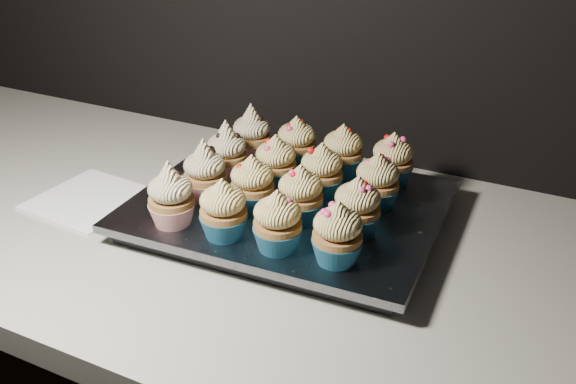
# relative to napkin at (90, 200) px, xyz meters

# --- Properties ---
(worktop) EXTENTS (2.44, 0.64, 0.04)m
(worktop) POSITION_rel_napkin_xyz_m (0.47, 0.04, -0.02)
(worktop) COLOR beige
(worktop) RESTS_ON cabinet
(napkin) EXTENTS (0.17, 0.17, 0.00)m
(napkin) POSITION_rel_napkin_xyz_m (0.00, 0.00, 0.00)
(napkin) COLOR white
(napkin) RESTS_ON worktop
(baking_tray) EXTENTS (0.41, 0.32, 0.02)m
(baking_tray) POSITION_rel_napkin_xyz_m (0.31, 0.08, 0.01)
(baking_tray) COLOR black
(baking_tray) RESTS_ON worktop
(foil_lining) EXTENTS (0.45, 0.36, 0.01)m
(foil_lining) POSITION_rel_napkin_xyz_m (0.31, 0.08, 0.03)
(foil_lining) COLOR silver
(foil_lining) RESTS_ON baking_tray
(cupcake_0) EXTENTS (0.06, 0.06, 0.10)m
(cupcake_0) POSITION_rel_napkin_xyz_m (0.19, -0.05, 0.07)
(cupcake_0) COLOR #A81E17
(cupcake_0) RESTS_ON foil_lining
(cupcake_1) EXTENTS (0.06, 0.06, 0.08)m
(cupcake_1) POSITION_rel_napkin_xyz_m (0.27, -0.04, 0.07)
(cupcake_1) COLOR #1A5B7B
(cupcake_1) RESTS_ON foil_lining
(cupcake_2) EXTENTS (0.06, 0.06, 0.08)m
(cupcake_2) POSITION_rel_napkin_xyz_m (0.35, -0.04, 0.07)
(cupcake_2) COLOR #1A5B7B
(cupcake_2) RESTS_ON foil_lining
(cupcake_3) EXTENTS (0.06, 0.06, 0.08)m
(cupcake_3) POSITION_rel_napkin_xyz_m (0.43, -0.03, 0.07)
(cupcake_3) COLOR #1A5B7B
(cupcake_3) RESTS_ON foil_lining
(cupcake_4) EXTENTS (0.06, 0.06, 0.10)m
(cupcake_4) POSITION_rel_napkin_xyz_m (0.19, 0.04, 0.07)
(cupcake_4) COLOR #A81E17
(cupcake_4) RESTS_ON foil_lining
(cupcake_5) EXTENTS (0.06, 0.06, 0.08)m
(cupcake_5) POSITION_rel_napkin_xyz_m (0.27, 0.04, 0.07)
(cupcake_5) COLOR #1A5B7B
(cupcake_5) RESTS_ON foil_lining
(cupcake_6) EXTENTS (0.06, 0.06, 0.08)m
(cupcake_6) POSITION_rel_napkin_xyz_m (0.34, 0.04, 0.07)
(cupcake_6) COLOR #1A5B7B
(cupcake_6) RESTS_ON foil_lining
(cupcake_7) EXTENTS (0.06, 0.06, 0.08)m
(cupcake_7) POSITION_rel_napkin_xyz_m (0.43, 0.04, 0.07)
(cupcake_7) COLOR #1A5B7B
(cupcake_7) RESTS_ON foil_lining
(cupcake_8) EXTENTS (0.06, 0.06, 0.10)m
(cupcake_8) POSITION_rel_napkin_xyz_m (0.19, 0.11, 0.07)
(cupcake_8) COLOR #A81E17
(cupcake_8) RESTS_ON foil_lining
(cupcake_9) EXTENTS (0.06, 0.06, 0.08)m
(cupcake_9) POSITION_rel_napkin_xyz_m (0.27, 0.12, 0.07)
(cupcake_9) COLOR #1A5B7B
(cupcake_9) RESTS_ON foil_lining
(cupcake_10) EXTENTS (0.06, 0.06, 0.08)m
(cupcake_10) POSITION_rel_napkin_xyz_m (0.34, 0.12, 0.07)
(cupcake_10) COLOR #1A5B7B
(cupcake_10) RESTS_ON foil_lining
(cupcake_11) EXTENTS (0.06, 0.06, 0.08)m
(cupcake_11) POSITION_rel_napkin_xyz_m (0.42, 0.12, 0.07)
(cupcake_11) COLOR #1A5B7B
(cupcake_11) RESTS_ON foil_lining
(cupcake_12) EXTENTS (0.06, 0.06, 0.10)m
(cupcake_12) POSITION_rel_napkin_xyz_m (0.18, 0.19, 0.07)
(cupcake_12) COLOR #A81E17
(cupcake_12) RESTS_ON foil_lining
(cupcake_13) EXTENTS (0.06, 0.06, 0.08)m
(cupcake_13) POSITION_rel_napkin_xyz_m (0.26, 0.20, 0.07)
(cupcake_13) COLOR #1A5B7B
(cupcake_13) RESTS_ON foil_lining
(cupcake_14) EXTENTS (0.06, 0.06, 0.08)m
(cupcake_14) POSITION_rel_napkin_xyz_m (0.34, 0.20, 0.07)
(cupcake_14) COLOR #1A5B7B
(cupcake_14) RESTS_ON foil_lining
(cupcake_15) EXTENTS (0.06, 0.06, 0.08)m
(cupcake_15) POSITION_rel_napkin_xyz_m (0.42, 0.20, 0.07)
(cupcake_15) COLOR #1A5B7B
(cupcake_15) RESTS_ON foil_lining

